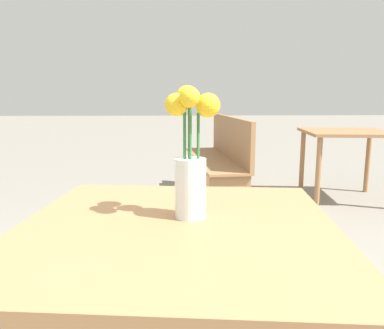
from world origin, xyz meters
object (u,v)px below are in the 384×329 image
flower_vase (192,162)px  bench_near (221,157)px  table_front (179,277)px  table_back (347,141)px

flower_vase → bench_near: (0.40, 2.71, -0.43)m
bench_near → table_front: bearing=-98.9°
flower_vase → bench_near: bearing=81.6°
flower_vase → table_back: bearing=59.0°
flower_vase → table_back: flower_vase is taller
flower_vase → table_back: size_ratio=0.35×
table_front → bench_near: bearing=81.1°
flower_vase → bench_near: flower_vase is taller
table_back → table_front: bearing=-121.0°
flower_vase → table_back: (1.67, 2.78, -0.29)m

